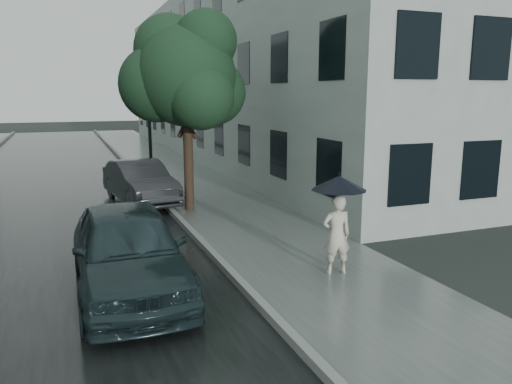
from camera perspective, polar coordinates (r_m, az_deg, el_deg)
name	(u,v)px	position (r m, az deg, el deg)	size (l,w,h in m)	color
ground	(316,276)	(10.00, 6.82, -9.49)	(120.00, 120.00, 0.00)	black
sidewalk	(186,179)	(21.08, -7.99, 1.47)	(3.50, 60.00, 0.01)	slate
kerb_near	(142,180)	(20.73, -12.90, 1.34)	(0.15, 60.00, 0.15)	slate
asphalt_road	(49,188)	(20.56, -22.58, 0.47)	(6.85, 60.00, 0.00)	black
building_near	(243,76)	(29.48, -1.53, 13.09)	(7.02, 36.00, 9.00)	#94A19B
pedestrian	(337,235)	(9.92, 9.19, -4.86)	(0.58, 0.38, 1.59)	#B9B2A2
umbrella	(339,183)	(9.72, 9.47, 1.02)	(1.10, 1.10, 1.08)	black
street_tree	(185,75)	(15.30, -8.09, 13.09)	(3.85, 3.50, 5.94)	#332619
lamp_post	(145,114)	(18.81, -12.61, 8.66)	(0.85, 0.33, 4.83)	black
car_near	(128,249)	(9.21, -14.38, -6.38)	(1.86, 4.63, 1.58)	#1A292C
car_far	(140,182)	(16.71, -13.13, 1.15)	(1.45, 4.16, 1.37)	#27292C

